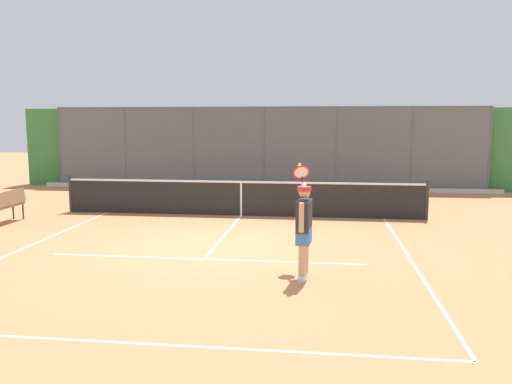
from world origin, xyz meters
name	(u,v)px	position (x,y,z in m)	size (l,w,h in m)	color
ground_plane	(213,248)	(0.00, 0.00, 0.00)	(60.00, 60.00, 0.00)	#C67A4C
court_line_markings	(200,264)	(0.00, 1.18, 0.00)	(7.79, 8.39, 0.01)	white
fence_backdrop	(265,148)	(0.00, -10.05, 1.53)	(19.41, 1.37, 3.13)	#565B60
tennis_net	(241,198)	(0.00, -3.75, 0.49)	(10.00, 0.09, 1.07)	#2D2D2D
tennis_player	(304,225)	(-1.90, 1.79, 0.89)	(0.38, 1.35, 1.84)	silver
courtside_bench	(6,204)	(5.75, -1.92, 0.51)	(0.40, 1.30, 0.84)	#93704C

